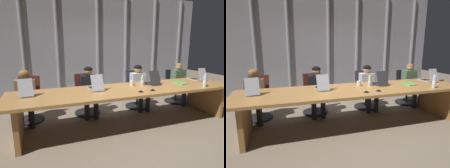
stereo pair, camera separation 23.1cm
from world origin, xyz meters
The scene contains 21 objects.
ground_plane centered at (0.00, 0.00, 0.00)m, with size 14.72×14.72×0.00m, color #7F705B.
conference_table centered at (0.00, 0.00, 0.62)m, with size 4.57×1.13×0.75m.
curtain_backdrop centered at (0.00, 2.47, 1.56)m, with size 7.36×0.17×3.12m.
laptop_left_end centered at (-1.91, 0.22, 0.81)m, with size 0.29×0.51×0.30m.
laptop_left_mid centered at (-0.66, 0.18, 0.81)m, with size 0.23×0.48×0.31m.
laptop_center centered at (0.63, 0.21, 0.81)m, with size 0.24×0.45×0.31m.
laptop_right_mid centered at (1.96, 0.21, 0.81)m, with size 0.23×0.44×0.31m.
office_chair_left_end centered at (-1.91, 0.95, 0.35)m, with size 0.60×0.61×0.94m.
office_chair_left_mid centered at (-0.66, 0.95, 0.34)m, with size 0.60×0.60×0.93m.
office_chair_center centered at (0.67, 0.96, 0.35)m, with size 0.60×0.60×0.94m.
office_chair_right_mid centered at (1.92, 0.95, 0.34)m, with size 0.60×0.60×0.90m.
person_left_end centered at (-1.95, 0.80, 0.63)m, with size 0.41×0.55×1.11m.
person_left_mid centered at (-0.63, 0.80, 0.64)m, with size 0.42×0.57×1.13m.
person_center centered at (0.66, 0.79, 0.63)m, with size 0.37×0.55×1.11m.
person_right_mid centered at (1.94, 0.79, 0.62)m, with size 0.37×0.55×1.11m.
water_bottle_primary centered at (1.52, -0.42, 0.88)m, with size 0.07×0.07×0.27m.
water_bottle_secondary centered at (0.38, 0.15, 0.85)m, with size 0.07×0.07×0.22m.
coffee_mug_near centered at (0.17, 0.22, 0.81)m, with size 0.14×0.09×0.11m.
conference_mic_left_side centered at (0.34, -0.31, 0.77)m, with size 0.11×0.11×0.04m, color black.
conference_mic_middle centered at (0.08, -0.32, 0.77)m, with size 0.11×0.11×0.04m, color black.
spiral_notepad centered at (1.30, 0.04, 0.76)m, with size 0.25×0.32×0.03m.
Camera 2 is at (-1.43, -3.38, 1.63)m, focal length 30.37 mm.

